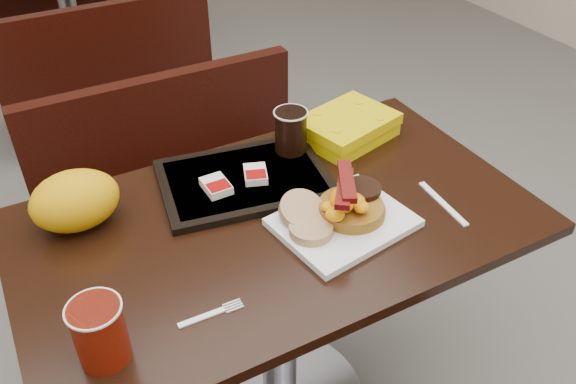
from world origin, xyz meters
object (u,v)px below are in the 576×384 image
bench_far_s (102,64)px  coffee_cup_far (291,131)px  table_far (70,16)px  knife (443,203)px  tray (244,180)px  clamshell (347,127)px  fork (202,318)px  platter (343,222)px  coffee_cup_near (100,333)px  hashbrown_sleeve_right (255,174)px  hashbrown_sleeve_left (216,186)px  paper_bag (75,201)px  pancake_stack (352,208)px  table_near (279,324)px  bench_near_n (188,192)px

bench_far_s → coffee_cup_far: 1.75m
table_far → knife: knife is taller
tray → clamshell: (0.35, 0.06, 0.02)m
knife → clamshell: clamshell is taller
bench_far_s → fork: fork is taller
platter → coffee_cup_far: coffee_cup_far is taller
coffee_cup_near → hashbrown_sleeve_right: 0.59m
hashbrown_sleeve_left → paper_bag: size_ratio=0.39×
paper_bag → pancake_stack: bearing=-26.8°
clamshell → paper_bag: size_ratio=1.25×
table_near → bench_far_s: (0.00, 1.90, -0.02)m
coffee_cup_near → tray: size_ratio=0.31×
bench_near_n → paper_bag: size_ratio=5.00×
platter → knife: platter is taller
table_near → knife: knife is taller
table_near → hashbrown_sleeve_right: 0.43m
clamshell → knife: bearing=-98.6°
bench_near_n → coffee_cup_far: bearing=-72.4°
pancake_stack → clamshell: bearing=58.6°
bench_near_n → coffee_cup_near: coffee_cup_near is taller
pancake_stack → knife: (0.23, -0.06, -0.03)m
bench_far_s → hashbrown_sleeve_left: (-0.09, -1.75, 0.42)m
table_far → platter: size_ratio=4.05×
bench_far_s → fork: size_ratio=7.56×
fork → bench_near_n: bearing=74.5°
bench_near_n → clamshell: (0.34, -0.48, 0.42)m
hashbrown_sleeve_right → pancake_stack: bearing=-39.6°
table_near → table_far: bearing=90.0°
knife → clamshell: size_ratio=0.73×
fork → clamshell: size_ratio=0.53×
clamshell → paper_bag: bearing=167.3°
tray → clamshell: size_ratio=1.66×
hashbrown_sleeve_left → coffee_cup_far: bearing=14.5°
table_far → paper_bag: 2.48m
table_near → pancake_stack: pancake_stack is taller
tray → clamshell: 0.35m
tray → hashbrown_sleeve_right: size_ratio=5.54×
knife → bench_far_s: bearing=-165.1°
platter → paper_bag: paper_bag is taller
bench_far_s → coffee_cup_near: coffee_cup_near is taller
coffee_cup_near → coffee_cup_far: size_ratio=1.11×
coffee_cup_far → table_far: bearing=93.7°
bench_near_n → platter: (0.12, -0.80, 0.40)m
coffee_cup_near → paper_bag: bearing=83.4°
pancake_stack → tray: (-0.16, 0.25, -0.02)m
bench_near_n → platter: bearing=-81.3°
table_near → fork: (-0.27, -0.20, 0.38)m
pancake_stack → knife: bearing=-14.3°
fork → tray: bearing=55.5°
fork → coffee_cup_far: bearing=45.8°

